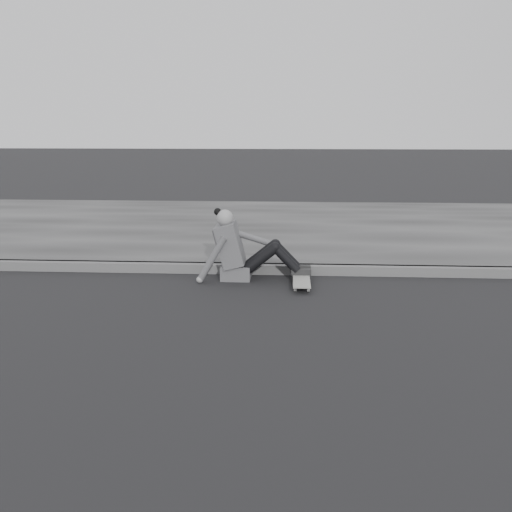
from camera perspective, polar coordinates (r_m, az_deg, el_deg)
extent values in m
plane|color=black|center=(5.06, 20.39, -9.43)|extent=(80.00, 80.00, 0.00)
cube|color=#525252|center=(7.42, 14.77, -1.45)|extent=(24.00, 0.16, 0.12)
cube|color=#373737|center=(10.33, 11.56, 2.74)|extent=(24.00, 6.00, 0.12)
cylinder|color=#999994|center=(6.53, 3.94, -3.32)|extent=(0.03, 0.05, 0.05)
cylinder|color=#999994|center=(6.53, 5.25, -3.34)|extent=(0.03, 0.05, 0.05)
cylinder|color=#999994|center=(7.03, 3.90, -2.13)|extent=(0.03, 0.05, 0.05)
cylinder|color=#999994|center=(7.03, 5.12, -2.14)|extent=(0.03, 0.05, 0.05)
cube|color=#2C2C2E|center=(6.52, 4.60, -3.10)|extent=(0.16, 0.04, 0.03)
cube|color=#2C2C2E|center=(7.02, 4.52, -1.92)|extent=(0.16, 0.04, 0.03)
cube|color=gray|center=(6.76, 4.56, -2.28)|extent=(0.20, 0.78, 0.02)
cube|color=#4E4E50|center=(7.03, -2.01, -1.57)|extent=(0.36, 0.34, 0.18)
cube|color=#4E4E50|center=(6.96, -2.61, 1.15)|extent=(0.37, 0.40, 0.57)
cube|color=#4E4E50|center=(6.95, -3.68, 2.13)|extent=(0.14, 0.30, 0.20)
cylinder|color=gray|center=(6.92, -3.04, 3.10)|extent=(0.09, 0.09, 0.08)
sphere|color=gray|center=(6.91, -3.13, 3.84)|extent=(0.20, 0.20, 0.20)
sphere|color=black|center=(6.93, -3.86, 4.44)|extent=(0.09, 0.09, 0.09)
cylinder|color=black|center=(6.88, 0.52, -0.22)|extent=(0.43, 0.13, 0.39)
cylinder|color=black|center=(7.05, 0.60, 0.11)|extent=(0.43, 0.13, 0.39)
cylinder|color=black|center=(6.87, 3.02, -0.30)|extent=(0.35, 0.11, 0.36)
cylinder|color=black|center=(7.04, 3.03, 0.04)|extent=(0.35, 0.11, 0.36)
sphere|color=black|center=(6.84, 1.91, 0.86)|extent=(0.13, 0.13, 0.13)
sphere|color=black|center=(7.02, 1.94, 1.17)|extent=(0.13, 0.13, 0.13)
cube|color=#242424|center=(6.91, 4.54, -1.58)|extent=(0.24, 0.08, 0.07)
cube|color=#242424|center=(7.08, 4.52, -1.22)|extent=(0.24, 0.08, 0.07)
cylinder|color=#4E4E50|center=(6.81, -4.45, -0.35)|extent=(0.38, 0.08, 0.58)
sphere|color=gray|center=(6.89, -5.66, -2.37)|extent=(0.08, 0.08, 0.08)
cylinder|color=#4E4E50|center=(7.08, -0.54, 1.87)|extent=(0.48, 0.08, 0.21)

